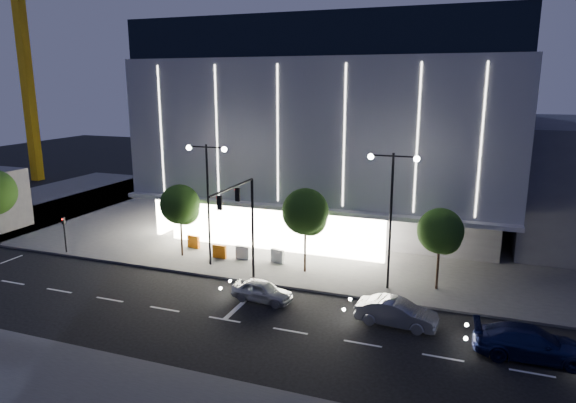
% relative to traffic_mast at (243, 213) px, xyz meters
% --- Properties ---
extents(ground, '(160.00, 160.00, 0.00)m').
position_rel_traffic_mast_xyz_m(ground, '(-1.00, -3.34, -5.03)').
color(ground, black).
rests_on(ground, ground).
extents(sidewalk_museum, '(70.00, 40.00, 0.15)m').
position_rel_traffic_mast_xyz_m(sidewalk_museum, '(4.00, 20.66, -4.95)').
color(sidewalk_museum, '#474747').
rests_on(sidewalk_museum, ground).
extents(museum, '(30.00, 25.80, 18.00)m').
position_rel_traffic_mast_xyz_m(museum, '(1.98, 18.97, 4.25)').
color(museum, '#4C4C51').
rests_on(museum, ground).
extents(traffic_mast, '(0.33, 5.89, 7.07)m').
position_rel_traffic_mast_xyz_m(traffic_mast, '(0.00, 0.00, 0.00)').
color(traffic_mast, black).
rests_on(traffic_mast, ground).
extents(street_lamp_west, '(3.16, 0.36, 9.00)m').
position_rel_traffic_mast_xyz_m(street_lamp_west, '(-4.00, 2.66, 0.93)').
color(street_lamp_west, black).
rests_on(street_lamp_west, ground).
extents(street_lamp_east, '(3.16, 0.36, 9.00)m').
position_rel_traffic_mast_xyz_m(street_lamp_east, '(9.00, 2.66, 0.93)').
color(street_lamp_east, black).
rests_on(street_lamp_east, ground).
extents(ped_signal_far, '(0.22, 0.24, 3.00)m').
position_rel_traffic_mast_xyz_m(ped_signal_far, '(-16.00, 1.16, -3.14)').
color(ped_signal_far, black).
rests_on(ped_signal_far, ground).
extents(tower_crane, '(32.00, 2.00, 28.50)m').
position_rel_traffic_mast_xyz_m(tower_crane, '(-41.92, 24.66, 15.48)').
color(tower_crane, gold).
rests_on(tower_crane, ground).
extents(tree_left, '(3.02, 3.02, 5.72)m').
position_rel_traffic_mast_xyz_m(tree_left, '(-6.97, 3.68, -0.99)').
color(tree_left, black).
rests_on(tree_left, ground).
extents(tree_mid, '(3.25, 3.25, 6.15)m').
position_rel_traffic_mast_xyz_m(tree_mid, '(3.03, 3.68, -0.69)').
color(tree_mid, black).
rests_on(tree_mid, ground).
extents(tree_right, '(2.91, 2.91, 5.51)m').
position_rel_traffic_mast_xyz_m(tree_right, '(12.03, 3.68, -1.14)').
color(tree_right, black).
rests_on(tree_right, ground).
extents(car_lead, '(3.98, 1.86, 1.32)m').
position_rel_traffic_mast_xyz_m(car_lead, '(2.00, -1.71, -4.37)').
color(car_lead, '#AAAEB2').
rests_on(car_lead, ground).
extents(car_second, '(4.59, 1.91, 1.48)m').
position_rel_traffic_mast_xyz_m(car_second, '(10.29, -2.11, -4.29)').
color(car_second, '#96999D').
rests_on(car_second, ground).
extents(car_third, '(5.54, 2.54, 1.57)m').
position_rel_traffic_mast_xyz_m(car_third, '(16.99, -3.33, -4.24)').
color(car_third, '#121844').
rests_on(car_third, ground).
extents(barrier_a, '(1.13, 0.44, 1.00)m').
position_rel_traffic_mast_xyz_m(barrier_a, '(-7.13, 5.60, -4.38)').
color(barrier_a, orange).
rests_on(barrier_a, sidewalk_museum).
extents(barrier_b, '(1.11, 0.29, 1.00)m').
position_rel_traffic_mast_xyz_m(barrier_b, '(-2.26, 4.53, -4.38)').
color(barrier_b, '#BCBCBC').
rests_on(barrier_b, sidewalk_museum).
extents(barrier_c, '(1.11, 0.28, 1.00)m').
position_rel_traffic_mast_xyz_m(barrier_c, '(-4.01, 4.12, -4.38)').
color(barrier_c, '#CF630B').
rests_on(barrier_c, sidewalk_museum).
extents(barrier_d, '(1.13, 0.55, 1.00)m').
position_rel_traffic_mast_xyz_m(barrier_d, '(0.51, 4.71, -4.38)').
color(barrier_d, '#BDBDBD').
rests_on(barrier_d, sidewalk_museum).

